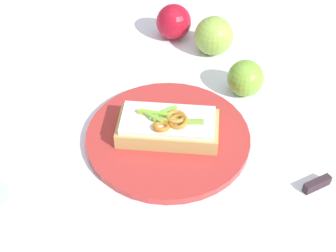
{
  "coord_description": "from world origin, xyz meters",
  "views": [
    {
      "loc": [
        -0.01,
        0.61,
        0.62
      ],
      "look_at": [
        0.0,
        0.0,
        0.03
      ],
      "focal_mm": 52.3,
      "sensor_mm": 36.0,
      "label": 1
    }
  ],
  "objects_px": {
    "apple_0": "(246,78)",
    "apple_1": "(174,22)",
    "apple_3": "(214,36)",
    "sandwich": "(168,126)",
    "knife": "(323,182)",
    "plate": "(168,137)"
  },
  "relations": [
    {
      "from": "sandwich",
      "to": "apple_1",
      "type": "distance_m",
      "value": 0.33
    },
    {
      "from": "plate",
      "to": "apple_1",
      "type": "relative_size",
      "value": 3.72
    },
    {
      "from": "apple_0",
      "to": "apple_1",
      "type": "relative_size",
      "value": 0.92
    },
    {
      "from": "sandwich",
      "to": "apple_3",
      "type": "height_order",
      "value": "apple_3"
    },
    {
      "from": "apple_1",
      "to": "apple_0",
      "type": "bearing_deg",
      "value": 126.07
    },
    {
      "from": "apple_3",
      "to": "knife",
      "type": "distance_m",
      "value": 0.4
    },
    {
      "from": "plate",
      "to": "knife",
      "type": "height_order",
      "value": "knife"
    },
    {
      "from": "sandwich",
      "to": "apple_0",
      "type": "distance_m",
      "value": 0.2
    },
    {
      "from": "plate",
      "to": "apple_0",
      "type": "relative_size",
      "value": 4.07
    },
    {
      "from": "apple_1",
      "to": "apple_3",
      "type": "distance_m",
      "value": 0.1
    },
    {
      "from": "sandwich",
      "to": "apple_1",
      "type": "bearing_deg",
      "value": -86.71
    },
    {
      "from": "plate",
      "to": "apple_0",
      "type": "xyz_separation_m",
      "value": [
        -0.15,
        -0.13,
        0.03
      ]
    },
    {
      "from": "apple_0",
      "to": "apple_3",
      "type": "xyz_separation_m",
      "value": [
        0.06,
        -0.14,
        0.01
      ]
    },
    {
      "from": "apple_1",
      "to": "apple_3",
      "type": "xyz_separation_m",
      "value": [
        -0.09,
        0.06,
        0.0
      ]
    },
    {
      "from": "apple_1",
      "to": "apple_3",
      "type": "relative_size",
      "value": 0.94
    },
    {
      "from": "apple_1",
      "to": "knife",
      "type": "xyz_separation_m",
      "value": [
        -0.25,
        0.42,
        -0.03
      ]
    },
    {
      "from": "plate",
      "to": "apple_1",
      "type": "xyz_separation_m",
      "value": [
        -0.01,
        -0.33,
        0.03
      ]
    },
    {
      "from": "sandwich",
      "to": "knife",
      "type": "height_order",
      "value": "sandwich"
    },
    {
      "from": "plate",
      "to": "knife",
      "type": "distance_m",
      "value": 0.27
    },
    {
      "from": "sandwich",
      "to": "knife",
      "type": "distance_m",
      "value": 0.27
    },
    {
      "from": "plate",
      "to": "sandwich",
      "type": "bearing_deg",
      "value": 122.09
    },
    {
      "from": "apple_1",
      "to": "knife",
      "type": "relative_size",
      "value": 0.75
    }
  ]
}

